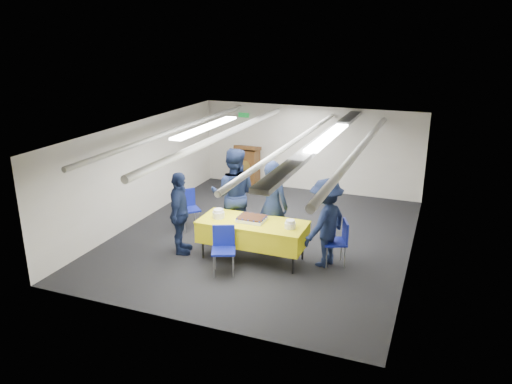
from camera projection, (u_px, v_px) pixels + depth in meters
ground at (264, 236)px, 10.68m from camera, size 7.00×7.00×0.00m
room_shell at (275, 150)px, 10.44m from camera, size 6.00×7.00×2.30m
serving_table at (253, 232)px, 9.47m from camera, size 2.05×0.87×0.77m
sheet_cake at (252, 219)px, 9.43m from camera, size 0.53×0.41×0.09m
plate_stack_left at (218, 214)px, 9.58m from camera, size 0.23×0.23×0.17m
plate_stack_right at (290, 224)px, 9.08m from camera, size 0.20×0.20×0.16m
podium at (248, 167)px, 13.73m from camera, size 0.62×0.53×1.25m
chair_near at (224, 245)px, 8.98m from camera, size 0.55×0.55×0.87m
chair_right at (339, 238)px, 9.27m from camera, size 0.55×0.55×0.87m
chair_left at (188, 205)px, 11.00m from camera, size 0.59×0.59×0.87m
sailor_a at (272, 206)px, 9.81m from camera, size 0.72×0.52×1.84m
sailor_b at (234, 195)px, 10.27m from camera, size 1.13×0.98×1.96m
sailor_c at (180, 213)px, 9.67m from camera, size 0.68×1.04×1.65m
sailor_d at (325, 223)px, 9.16m from camera, size 0.97×1.24×1.68m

